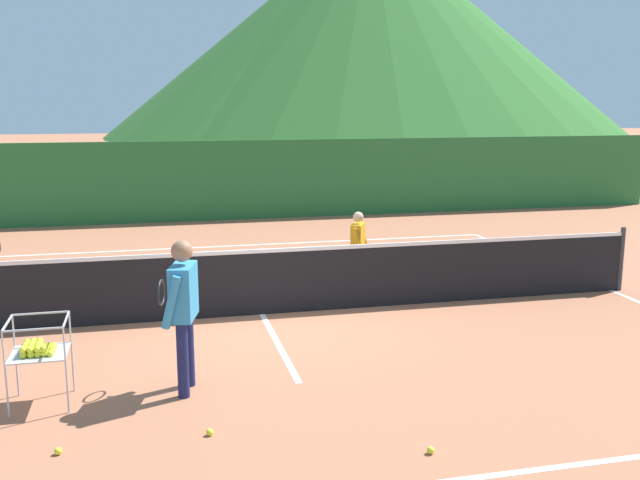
{
  "coord_description": "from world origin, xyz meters",
  "views": [
    {
      "loc": [
        -1.5,
        -10.02,
        3.08
      ],
      "look_at": [
        0.8,
        -0.31,
        1.13
      ],
      "focal_mm": 40.38,
      "sensor_mm": 36.0,
      "label": 1
    }
  ],
  "objects_px": {
    "tennis_net": "(262,281)",
    "instructor": "(183,302)",
    "student_1": "(358,242)",
    "tennis_ball_6": "(210,432)",
    "tennis_ball_2": "(431,450)",
    "tennis_ball_1": "(58,451)",
    "ball_cart": "(37,349)"
  },
  "relations": [
    {
      "from": "tennis_net",
      "to": "ball_cart",
      "type": "distance_m",
      "value": 3.75
    },
    {
      "from": "instructor",
      "to": "ball_cart",
      "type": "bearing_deg",
      "value": -179.53
    },
    {
      "from": "instructor",
      "to": "tennis_ball_1",
      "type": "height_order",
      "value": "instructor"
    },
    {
      "from": "instructor",
      "to": "ball_cart",
      "type": "relative_size",
      "value": 1.84
    },
    {
      "from": "student_1",
      "to": "tennis_ball_6",
      "type": "height_order",
      "value": "student_1"
    },
    {
      "from": "tennis_net",
      "to": "tennis_ball_6",
      "type": "xyz_separation_m",
      "value": [
        -1.07,
        -3.71,
        -0.47
      ]
    },
    {
      "from": "instructor",
      "to": "tennis_ball_1",
      "type": "distance_m",
      "value": 1.92
    },
    {
      "from": "instructor",
      "to": "tennis_ball_2",
      "type": "relative_size",
      "value": 24.31
    },
    {
      "from": "tennis_net",
      "to": "ball_cart",
      "type": "bearing_deg",
      "value": -135.94
    },
    {
      "from": "ball_cart",
      "to": "tennis_ball_1",
      "type": "xyz_separation_m",
      "value": [
        0.29,
        -1.17,
        -0.56
      ]
    },
    {
      "from": "tennis_ball_2",
      "to": "tennis_ball_6",
      "type": "height_order",
      "value": "same"
    },
    {
      "from": "tennis_net",
      "to": "instructor",
      "type": "distance_m",
      "value": 2.91
    },
    {
      "from": "ball_cart",
      "to": "tennis_ball_2",
      "type": "relative_size",
      "value": 13.22
    },
    {
      "from": "tennis_ball_1",
      "to": "tennis_ball_2",
      "type": "relative_size",
      "value": 1.0
    },
    {
      "from": "ball_cart",
      "to": "tennis_ball_2",
      "type": "xyz_separation_m",
      "value": [
        3.5,
        -1.91,
        -0.56
      ]
    },
    {
      "from": "ball_cart",
      "to": "tennis_ball_1",
      "type": "distance_m",
      "value": 1.33
    },
    {
      "from": "tennis_ball_6",
      "to": "instructor",
      "type": "bearing_deg",
      "value": 98.07
    },
    {
      "from": "student_1",
      "to": "tennis_net",
      "type": "bearing_deg",
      "value": -146.08
    },
    {
      "from": "student_1",
      "to": "tennis_ball_2",
      "type": "xyz_separation_m",
      "value": [
        -1.0,
        -5.74,
        -0.73
      ]
    },
    {
      "from": "tennis_ball_6",
      "to": "student_1",
      "type": "bearing_deg",
      "value": 59.75
    },
    {
      "from": "tennis_ball_1",
      "to": "tennis_ball_2",
      "type": "height_order",
      "value": "same"
    },
    {
      "from": "student_1",
      "to": "tennis_ball_1",
      "type": "bearing_deg",
      "value": -130.14
    },
    {
      "from": "instructor",
      "to": "ball_cart",
      "type": "distance_m",
      "value": 1.52
    },
    {
      "from": "tennis_ball_1",
      "to": "tennis_ball_6",
      "type": "distance_m",
      "value": 1.34
    },
    {
      "from": "tennis_net",
      "to": "instructor",
      "type": "bearing_deg",
      "value": -115.28
    },
    {
      "from": "ball_cart",
      "to": "instructor",
      "type": "bearing_deg",
      "value": 0.47
    },
    {
      "from": "student_1",
      "to": "instructor",
      "type": "bearing_deg",
      "value": -128.52
    },
    {
      "from": "instructor",
      "to": "tennis_ball_2",
      "type": "distance_m",
      "value": 2.96
    },
    {
      "from": "tennis_ball_2",
      "to": "student_1",
      "type": "bearing_deg",
      "value": 80.09
    },
    {
      "from": "tennis_ball_1",
      "to": "tennis_ball_6",
      "type": "bearing_deg",
      "value": 2.61
    },
    {
      "from": "instructor",
      "to": "tennis_ball_2",
      "type": "bearing_deg",
      "value": -43.44
    },
    {
      "from": "ball_cart",
      "to": "tennis_ball_1",
      "type": "relative_size",
      "value": 13.22
    }
  ]
}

